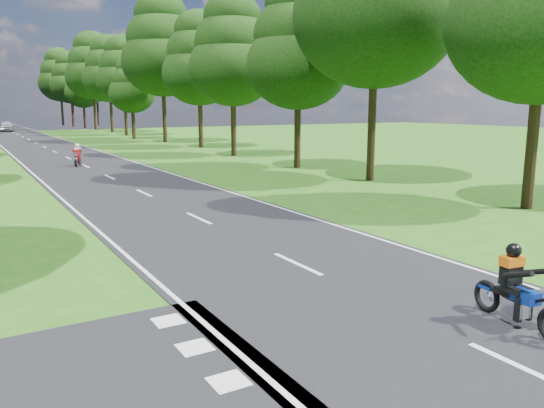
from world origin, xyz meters
TOP-DOWN VIEW (x-y plane):
  - ground at (0.00, 0.00)m, footprint 160.00×160.00m
  - main_road at (0.00, 50.00)m, footprint 7.00×140.00m
  - road_markings at (-0.14, 48.13)m, footprint 7.40×140.00m
  - treeline at (1.43, 60.06)m, footprint 40.00×115.35m
  - rider_near_blue at (1.24, -2.93)m, footprint 0.82×1.77m
  - rider_far_red at (-0.40, 26.28)m, footprint 1.08×1.75m
  - distant_car at (-0.44, 77.56)m, footprint 2.52×4.71m

SIDE VIEW (x-z plane):
  - ground at x=0.00m, z-range 0.00..0.00m
  - main_road at x=0.00m, z-range 0.00..0.02m
  - road_markings at x=-0.14m, z-range 0.02..0.03m
  - rider_far_red at x=-0.40m, z-range 0.02..1.41m
  - rider_near_blue at x=1.24m, z-range 0.02..1.44m
  - distant_car at x=-0.44m, z-range 0.02..1.54m
  - treeline at x=1.43m, z-range 0.86..15.65m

